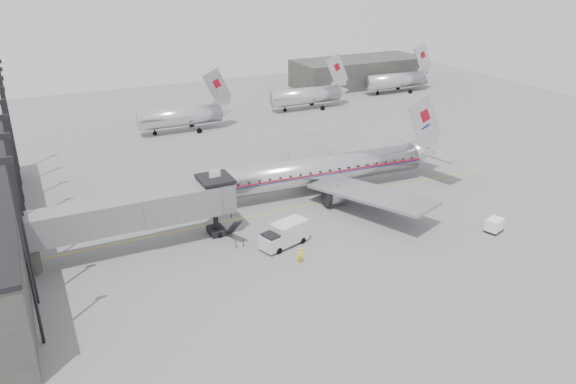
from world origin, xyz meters
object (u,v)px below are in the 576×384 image
Objects in this scene: airliner at (322,170)px; baggage_cart_navy at (386,198)px; baggage_cart_white at (495,225)px; ramp_worker at (300,256)px; service_van at (284,234)px.

baggage_cart_navy is (4.99, -6.96, -2.02)m from airliner.
ramp_worker is (-21.98, 3.23, 0.05)m from baggage_cart_white.
ramp_worker is at bearing -122.45° from airliner.
baggage_cart_white is 22.21m from ramp_worker.
baggage_cart_navy is at bearing 27.15° from ramp_worker.
baggage_cart_white is 1.34× the size of ramp_worker.
service_van is at bearing 172.37° from baggage_cart_navy.
service_van is 4.01m from ramp_worker.
ramp_worker reaches higher than baggage_cart_white.
airliner reaches higher than service_van.
baggage_cart_navy is (15.58, 4.02, -0.50)m from service_van.
baggage_cart_navy is at bearing -50.95° from airliner.
service_van is at bearing -130.56° from airliner.
ramp_worker reaches higher than baggage_cart_navy.
airliner reaches higher than ramp_worker.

